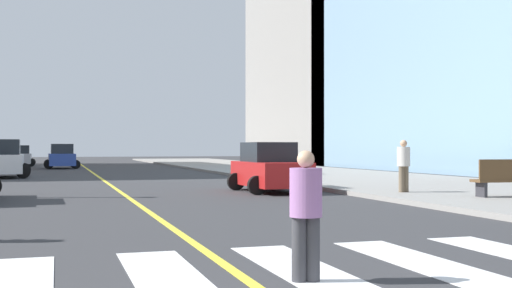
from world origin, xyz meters
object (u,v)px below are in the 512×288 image
object	(u,v)px
car_white_second	(3,160)
pedestrian_crossing	(306,209)
car_silver_fourth	(20,156)
car_red_third	(270,169)
pedestrian_waiting_east	(404,163)
park_bench	(503,179)
car_blue_nearest	(62,157)

from	to	relation	value
car_white_second	pedestrian_crossing	distance (m)	30.20
car_white_second	car_silver_fourth	world-z (taller)	car_white_second
car_white_second	car_red_third	bearing A→B (deg)	-56.93
pedestrian_waiting_east	park_bench	bearing A→B (deg)	109.30
car_silver_fourth	park_bench	xyz separation A→B (m)	(15.68, -42.51, -0.15)
car_white_second	park_bench	world-z (taller)	car_white_second
car_white_second	pedestrian_waiting_east	world-z (taller)	car_white_second
park_bench	pedestrian_waiting_east	bearing A→B (deg)	37.01
park_bench	pedestrian_crossing	size ratio (longest dim) A/B	1.16
car_blue_nearest	pedestrian_waiting_east	bearing A→B (deg)	-73.65
car_blue_nearest	car_red_third	xyz separation A→B (m)	(7.06, -29.22, -0.04)
car_white_second	car_silver_fourth	xyz separation A→B (m)	(-0.23, 21.67, -0.11)
car_silver_fourth	pedestrian_waiting_east	distance (m)	42.16
pedestrian_waiting_east	car_red_third	bearing A→B (deg)	-58.96
car_red_third	pedestrian_waiting_east	world-z (taller)	pedestrian_waiting_east
pedestrian_crossing	car_blue_nearest	bearing A→B (deg)	-76.92
car_blue_nearest	car_silver_fourth	distance (m)	7.85
car_blue_nearest	pedestrian_crossing	xyz separation A→B (m)	(2.48, -44.26, -0.01)
car_red_third	park_bench	world-z (taller)	car_red_third
car_red_third	pedestrian_crossing	size ratio (longest dim) A/B	2.57
car_red_third	park_bench	bearing A→B (deg)	128.90
car_red_third	pedestrian_waiting_east	size ratio (longest dim) A/B	2.38
car_white_second	park_bench	size ratio (longest dim) A/B	2.53
park_bench	pedestrian_crossing	xyz separation A→B (m)	(-9.83, -8.83, 0.19)
car_white_second	park_bench	bearing A→B (deg)	-55.28
car_blue_nearest	pedestrian_waiting_east	world-z (taller)	car_blue_nearest
car_white_second	pedestrian_waiting_east	bearing A→B (deg)	-54.78
pedestrian_crossing	pedestrian_waiting_east	size ratio (longest dim) A/B	0.92
car_silver_fourth	park_bench	bearing A→B (deg)	-70.39
car_blue_nearest	car_silver_fourth	world-z (taller)	car_blue_nearest
car_blue_nearest	pedestrian_waiting_east	xyz separation A→B (m)	(10.54, -32.72, 0.22)
park_bench	pedestrian_crossing	distance (m)	13.22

